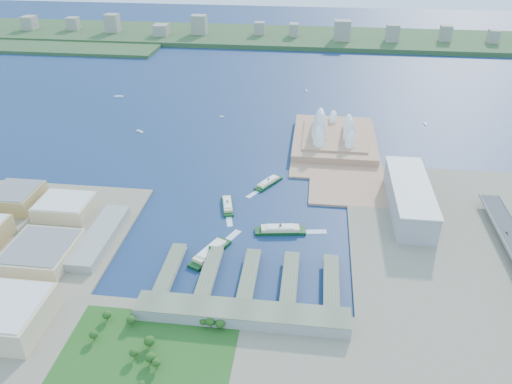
# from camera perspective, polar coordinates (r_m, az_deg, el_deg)

# --- Properties ---
(ground) EXTENTS (3000.00, 3000.00, 0.00)m
(ground) POSITION_cam_1_polar(r_m,az_deg,el_deg) (586.82, -1.14, -5.18)
(ground) COLOR #0E1B43
(ground) RESTS_ON ground
(east_land) EXTENTS (240.00, 500.00, 3.00)m
(east_land) POSITION_cam_1_polar(r_m,az_deg,el_deg) (568.01, 23.16, -9.26)
(east_land) COLOR gray
(east_land) RESTS_ON ground
(peninsula) EXTENTS (135.00, 220.00, 3.00)m
(peninsula) POSITION_cam_1_polar(r_m,az_deg,el_deg) (808.44, 9.05, 5.09)
(peninsula) COLOR #A7785B
(peninsula) RESTS_ON ground
(far_shore) EXTENTS (2200.00, 260.00, 12.00)m
(far_shore) POSITION_cam_1_polar(r_m,az_deg,el_deg) (1492.72, 4.33, 17.22)
(far_shore) COLOR #2D4926
(far_shore) RESTS_ON ground
(opera_house) EXTENTS (134.00, 180.00, 58.00)m
(opera_house) POSITION_cam_1_polar(r_m,az_deg,el_deg) (814.50, 9.03, 7.63)
(opera_house) COLOR white
(opera_house) RESTS_ON peninsula
(toaster_building) EXTENTS (45.00, 155.00, 35.00)m
(toaster_building) POSITION_cam_1_polar(r_m,az_deg,el_deg) (650.98, 17.12, -0.64)
(toaster_building) COLOR gray
(toaster_building) RESTS_ON east_land
(west_buildings) EXTENTS (200.00, 280.00, 27.00)m
(west_buildings) POSITION_cam_1_polar(r_m,az_deg,el_deg) (607.82, -26.32, -5.51)
(west_buildings) COLOR #A48952
(west_buildings) RESTS_ON west_land
(ferry_wharves) EXTENTS (184.00, 90.00, 9.30)m
(ferry_wharves) POSITION_cam_1_polar(r_m,az_deg,el_deg) (523.55, -0.76, -9.60)
(ferry_wharves) COLOR #555E47
(ferry_wharves) RESTS_ON ground
(terminal_building) EXTENTS (200.00, 28.00, 12.00)m
(terminal_building) POSITION_cam_1_polar(r_m,az_deg,el_deg) (476.35, -1.63, -13.79)
(terminal_building) COLOR gray
(terminal_building) RESTS_ON south_land
(park) EXTENTS (150.00, 110.00, 16.00)m
(park) POSITION_cam_1_polar(r_m,az_deg,el_deg) (453.05, -12.59, -17.30)
(park) COLOR #194714
(park) RESTS_ON south_land
(far_skyline) EXTENTS (1900.00, 140.00, 55.00)m
(far_skyline) POSITION_cam_1_polar(r_m,az_deg,el_deg) (1466.03, 4.34, 18.32)
(far_skyline) COLOR gray
(far_skyline) RESTS_ON far_shore
(ferry_a) EXTENTS (23.80, 50.71, 9.29)m
(ferry_a) POSITION_cam_1_polar(r_m,az_deg,el_deg) (641.39, -3.29, -1.34)
(ferry_a) COLOR #0E3814
(ferry_a) RESTS_ON ground
(ferry_b) EXTENTS (36.92, 48.89, 9.39)m
(ferry_b) POSITION_cam_1_polar(r_m,az_deg,el_deg) (691.59, 1.43, 1.22)
(ferry_b) COLOR #0E3814
(ferry_b) RESTS_ON ground
(ferry_c) EXTENTS (40.44, 62.09, 11.60)m
(ferry_c) POSITION_cam_1_polar(r_m,az_deg,el_deg) (558.12, -5.29, -6.70)
(ferry_c) COLOR #0E3814
(ferry_c) RESTS_ON ground
(ferry_d) EXTENTS (61.53, 23.90, 11.33)m
(ferry_d) POSITION_cam_1_polar(r_m,az_deg,el_deg) (592.53, 2.79, -4.16)
(ferry_d) COLOR #0E3814
(ferry_d) RESTS_ON ground
(boat_a) EXTENTS (13.86, 10.37, 2.72)m
(boat_a) POSITION_cam_1_polar(r_m,az_deg,el_deg) (880.36, -13.14, 6.80)
(boat_a) COLOR white
(boat_a) RESTS_ON ground
(boat_b) EXTENTS (9.12, 5.44, 2.33)m
(boat_b) POSITION_cam_1_polar(r_m,az_deg,el_deg) (922.03, -3.92, 8.60)
(boat_b) COLOR white
(boat_b) RESTS_ON ground
(boat_c) EXTENTS (4.44, 11.24, 2.46)m
(boat_c) POSITION_cam_1_polar(r_m,az_deg,el_deg) (936.90, 18.78, 7.39)
(boat_c) COLOR white
(boat_c) RESTS_ON ground
(boat_d) EXTENTS (18.09, 5.93, 3.00)m
(boat_d) POSITION_cam_1_polar(r_m,az_deg,el_deg) (1058.91, -15.43, 10.51)
(boat_d) COLOR white
(boat_d) RESTS_ON ground
(boat_e) EXTENTS (6.07, 11.17, 2.62)m
(boat_e) POSITION_cam_1_polar(r_m,az_deg,el_deg) (1060.58, 5.77, 11.46)
(boat_e) COLOR white
(boat_e) RESTS_ON ground
(car_c) EXTENTS (1.89, 4.65, 1.35)m
(car_c) POSITION_cam_1_polar(r_m,az_deg,el_deg) (634.37, 26.77, -4.19)
(car_c) COLOR slate
(car_c) RESTS_ON expressway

